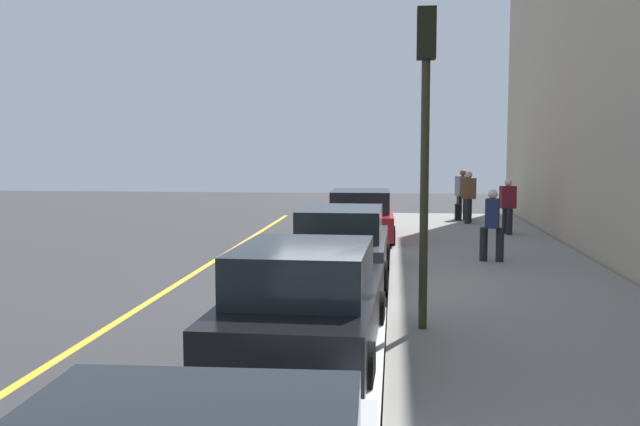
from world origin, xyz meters
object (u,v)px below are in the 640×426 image
Objects in this scene: traffic_light_pole at (425,115)px; parked_car_charcoal at (341,244)px; pedestrian_brown_coat at (469,196)px; parked_car_black at (305,303)px; parked_car_red at (360,216)px; pedestrian_grey_coat at (463,193)px; pedestrian_burgundy_coat at (508,205)px; pedestrian_navy_coat at (492,223)px; rolling_suitcase at (458,212)px.

parked_car_charcoal is at bearing 19.38° from traffic_light_pole.
parked_car_black is at bearing 166.90° from pedestrian_brown_coat.
parked_car_red is 6.54m from pedestrian_grey_coat.
parked_car_charcoal is 2.63× the size of pedestrian_burgundy_coat.
parked_car_charcoal is 5.77m from parked_car_red.
pedestrian_brown_coat is (15.46, -3.60, 0.33)m from parked_car_black.
rolling_suitcase is at bearing -0.26° from pedestrian_navy_coat.
pedestrian_burgundy_coat is (12.54, -4.44, 0.27)m from parked_car_black.
traffic_light_pole reaches higher than pedestrian_burgundy_coat.
pedestrian_brown_coat reaches higher than parked_car_red.
traffic_light_pole is at bearing 165.52° from pedestrian_burgundy_coat.
parked_car_red reaches higher than rolling_suitcase.
rolling_suitcase is at bearing -6.85° from traffic_light_pole.
parked_car_black is 8.08m from pedestrian_navy_coat.
pedestrian_brown_coat is at bearing -19.52° from parked_car_charcoal.
parked_car_charcoal is at bearing 162.98° from pedestrian_grey_coat.
pedestrian_grey_coat is 15.83m from traffic_light_pole.
traffic_light_pole is 4.80× the size of rolling_suitcase.
parked_car_red is 6.07m from rolling_suitcase.
traffic_light_pole reaches higher than parked_car_red.
pedestrian_burgundy_coat is 11.86m from traffic_light_pole.
parked_car_black is 13.30m from pedestrian_burgundy_coat.
pedestrian_burgundy_coat is at bearing -31.78° from parked_car_charcoal.
pedestrian_grey_coat is 4.37m from pedestrian_burgundy_coat.
pedestrian_burgundy_coat is at bearing -72.88° from parked_car_red.
pedestrian_grey_coat is 9.44m from pedestrian_navy_coat.
pedestrian_grey_coat is at bearing -17.02° from parked_car_charcoal.
traffic_light_pole is at bearing 172.67° from pedestrian_grey_coat.
parked_car_charcoal is (5.45, -0.05, -0.00)m from parked_car_black.
traffic_light_pole reaches higher than rolling_suitcase.
pedestrian_navy_coat is at bearing 178.63° from pedestrian_grey_coat.
pedestrian_burgundy_coat reaches higher than parked_car_red.
pedestrian_navy_coat is (-3.85, -3.15, 0.26)m from parked_car_red.
pedestrian_grey_coat is at bearing -22.85° from rolling_suitcase.
parked_car_black is 17.18m from pedestrian_grey_coat.
parked_car_charcoal is 11.89m from pedestrian_grey_coat.
parked_car_red is (11.22, -0.15, -0.00)m from parked_car_black.
pedestrian_grey_coat reaches higher than pedestrian_navy_coat.
pedestrian_grey_coat is (1.35, 0.07, 0.01)m from pedestrian_brown_coat.
parked_car_black is 2.49× the size of pedestrian_brown_coat.
traffic_light_pole is at bearing -160.62° from parked_car_charcoal.
parked_car_black is 11.22m from parked_car_red.
traffic_light_pole is (-9.97, -1.37, 2.41)m from parked_car_red.
pedestrian_brown_coat is 3.04m from pedestrian_burgundy_coat.
pedestrian_burgundy_coat is (-2.92, -0.84, -0.06)m from pedestrian_brown_coat.
rolling_suitcase is (9.00, -0.04, -0.58)m from pedestrian_navy_coat.
pedestrian_brown_coat is at bearing -13.10° from parked_car_black.
pedestrian_brown_coat is 14.52m from traffic_light_pole.
pedestrian_navy_coat reaches higher than parked_car_charcoal.
pedestrian_burgundy_coat is at bearing -14.48° from traffic_light_pole.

